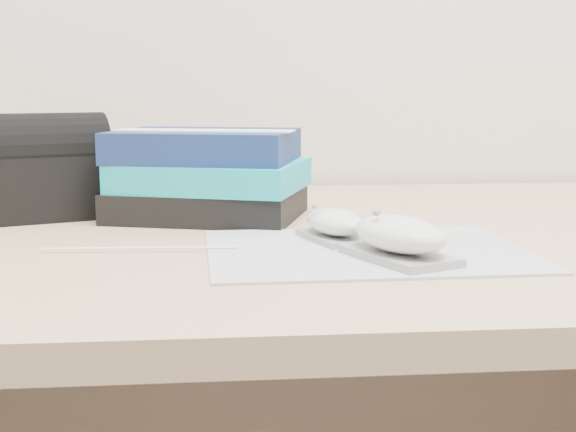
{
  "coord_description": "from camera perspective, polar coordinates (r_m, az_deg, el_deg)",
  "views": [
    {
      "loc": [
        -0.12,
        0.67,
        0.89
      ],
      "look_at": [
        -0.05,
        1.43,
        0.77
      ],
      "focal_mm": 50.0,
      "sensor_mm": 36.0,
      "label": 1
    }
  ],
  "objects": [
    {
      "name": "desk",
      "position": [
        1.06,
        1.39,
        -12.9
      ],
      "size": [
        1.6,
        0.8,
        0.73
      ],
      "color": "tan",
      "rests_on": "ground"
    },
    {
      "name": "mousepad",
      "position": [
        0.8,
        5.6,
        -2.45
      ],
      "size": [
        0.32,
        0.25,
        0.0
      ],
      "primitive_type": "cube",
      "rotation": [
        0.0,
        0.0,
        0.02
      ],
      "color": "gray",
      "rests_on": "desk"
    },
    {
      "name": "mouse_rear",
      "position": [
        0.84,
        3.36,
        -0.6
      ],
      "size": [
        0.08,
        0.1,
        0.04
      ],
      "color": "gray",
      "rests_on": "mousepad"
    },
    {
      "name": "mouse_front",
      "position": [
        0.75,
        7.92,
        -1.53
      ],
      "size": [
        0.1,
        0.13,
        0.05
      ],
      "color": "gray",
      "rests_on": "mousepad"
    },
    {
      "name": "usb_cable",
      "position": [
        0.81,
        -10.48,
        -2.26
      ],
      "size": [
        0.19,
        0.01,
        0.0
      ],
      "primitive_type": "cylinder",
      "rotation": [
        0.0,
        1.57,
        -0.05
      ],
      "color": "white",
      "rests_on": "mousepad"
    },
    {
      "name": "book_stack",
      "position": [
        1.0,
        -5.69,
        2.94
      ],
      "size": [
        0.27,
        0.24,
        0.11
      ],
      "color": "black",
      "rests_on": "desk"
    },
    {
      "name": "pouch",
      "position": [
        1.04,
        -16.61,
        3.34
      ],
      "size": [
        0.16,
        0.14,
        0.13
      ],
      "color": "black",
      "rests_on": "desk"
    }
  ]
}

